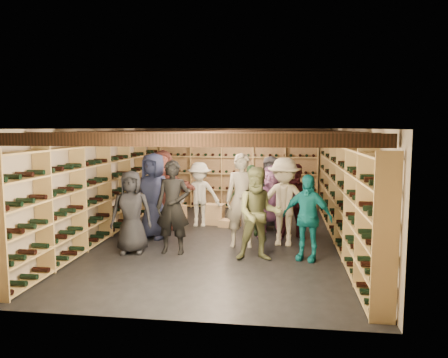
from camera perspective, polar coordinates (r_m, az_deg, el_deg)
ground at (r=9.53m, az=-0.57°, el=-7.98°), size 8.00×8.00×0.00m
walls at (r=9.30m, az=-0.58°, el=-0.81°), size 5.52×8.02×2.40m
ceiling at (r=9.22m, az=-0.59°, el=6.60°), size 5.50×8.00×0.01m
ceiling_joists at (r=9.22m, az=-0.59°, el=5.73°), size 5.40×7.12×0.18m
wine_rack_left at (r=10.01m, az=-15.32°, el=-1.24°), size 0.32×7.50×2.15m
wine_rack_right at (r=9.31m, az=15.28°, el=-1.82°), size 0.32×7.50×2.15m
wine_rack_back at (r=13.09m, az=1.79°, el=0.83°), size 4.70×0.30×2.15m
crate_stack_left at (r=10.97m, az=-6.48°, el=-4.70°), size 0.58×0.48×0.51m
crate_stack_right at (r=11.00m, az=-1.33°, el=-4.62°), size 0.53×0.38×0.51m
crate_loose at (r=10.76m, az=0.72°, el=-5.81°), size 0.55×0.42×0.17m
person_0 at (r=8.61m, az=-12.01°, el=-4.24°), size 0.86×0.64×1.61m
person_1 at (r=8.44m, az=-6.69°, el=-3.67°), size 0.68×0.46×1.81m
person_2 at (r=7.98m, az=4.54°, el=-4.59°), size 0.91×0.75×1.72m
person_3 at (r=9.05m, az=7.85°, el=-2.98°), size 1.23×0.79×1.81m
person_4 at (r=8.13m, az=10.79°, el=-4.94°), size 1.01×0.68×1.59m
person_5 at (r=10.53m, az=-8.07°, el=-1.36°), size 1.81×0.76×1.90m
person_6 at (r=9.68m, az=-9.18°, el=-2.17°), size 1.03×0.79×1.87m
person_7 at (r=8.85m, az=2.40°, el=-2.81°), size 0.70×0.46×1.91m
person_8 at (r=9.59m, az=9.43°, el=-2.96°), size 0.83×0.66×1.65m
person_9 at (r=10.74m, az=-3.24°, el=-2.02°), size 1.06×0.65×1.58m
person_10 at (r=9.91m, az=3.47°, el=-2.71°), size 0.98×0.51×1.59m
person_11 at (r=9.61m, az=6.14°, el=-3.00°), size 1.55×0.77×1.61m
person_12 at (r=10.54m, az=6.12°, el=-1.75°), size 0.92×0.67×1.75m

